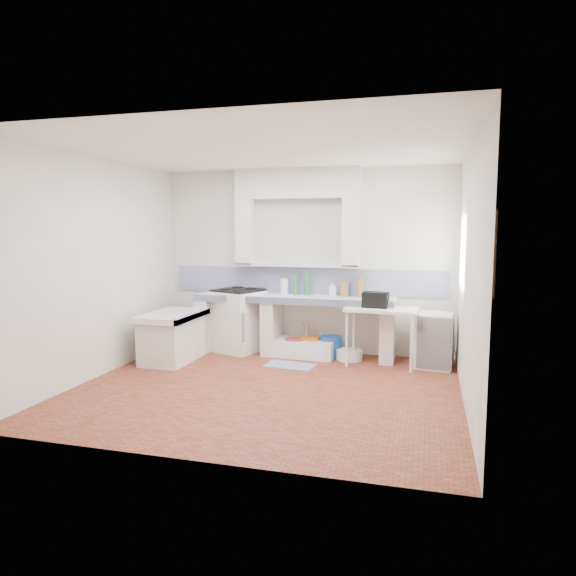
% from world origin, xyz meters
% --- Properties ---
extents(floor, '(4.50, 4.50, 0.00)m').
position_xyz_m(floor, '(0.00, 0.00, 0.00)').
color(floor, brown).
rests_on(floor, ground).
extents(ceiling, '(4.50, 4.50, 0.00)m').
position_xyz_m(ceiling, '(0.00, 0.00, 2.80)').
color(ceiling, white).
rests_on(ceiling, ground).
extents(wall_back, '(4.50, 0.00, 4.50)m').
position_xyz_m(wall_back, '(0.00, 2.00, 1.40)').
color(wall_back, white).
rests_on(wall_back, ground).
extents(wall_front, '(4.50, 0.00, 4.50)m').
position_xyz_m(wall_front, '(0.00, -2.00, 1.40)').
color(wall_front, white).
rests_on(wall_front, ground).
extents(wall_left, '(0.00, 4.50, 4.50)m').
position_xyz_m(wall_left, '(-2.25, 0.00, 1.40)').
color(wall_left, white).
rests_on(wall_left, ground).
extents(wall_right, '(0.00, 4.50, 4.50)m').
position_xyz_m(wall_right, '(2.25, 0.00, 1.40)').
color(wall_right, white).
rests_on(wall_right, ground).
extents(alcove_mass, '(1.90, 0.25, 0.45)m').
position_xyz_m(alcove_mass, '(-0.10, 1.88, 2.58)').
color(alcove_mass, white).
rests_on(alcove_mass, ground).
extents(window_frame, '(0.35, 0.86, 1.06)m').
position_xyz_m(window_frame, '(2.42, 1.20, 1.60)').
color(window_frame, '#392312').
rests_on(window_frame, ground).
extents(lace_valance, '(0.01, 0.84, 0.24)m').
position_xyz_m(lace_valance, '(2.28, 1.20, 1.98)').
color(lace_valance, white).
rests_on(lace_valance, ground).
extents(counter_slab, '(3.00, 0.60, 0.08)m').
position_xyz_m(counter_slab, '(-0.10, 1.70, 0.86)').
color(counter_slab, white).
rests_on(counter_slab, ground).
extents(counter_lip, '(3.00, 0.04, 0.10)m').
position_xyz_m(counter_lip, '(-0.10, 1.42, 0.86)').
color(counter_lip, navy).
rests_on(counter_lip, ground).
extents(counter_pier_left, '(0.20, 0.55, 0.82)m').
position_xyz_m(counter_pier_left, '(-1.50, 1.70, 0.41)').
color(counter_pier_left, white).
rests_on(counter_pier_left, ground).
extents(counter_pier_mid, '(0.20, 0.55, 0.82)m').
position_xyz_m(counter_pier_mid, '(-0.45, 1.70, 0.41)').
color(counter_pier_mid, white).
rests_on(counter_pier_mid, ground).
extents(counter_pier_right, '(0.20, 0.55, 0.82)m').
position_xyz_m(counter_pier_right, '(1.30, 1.70, 0.41)').
color(counter_pier_right, white).
rests_on(counter_pier_right, ground).
extents(peninsula_top, '(0.70, 1.10, 0.08)m').
position_xyz_m(peninsula_top, '(-1.70, 0.90, 0.66)').
color(peninsula_top, white).
rests_on(peninsula_top, ground).
extents(peninsula_base, '(0.60, 1.00, 0.62)m').
position_xyz_m(peninsula_base, '(-1.70, 0.90, 0.31)').
color(peninsula_base, white).
rests_on(peninsula_base, ground).
extents(peninsula_lip, '(0.04, 1.10, 0.10)m').
position_xyz_m(peninsula_lip, '(-1.37, 0.90, 0.66)').
color(peninsula_lip, navy).
rests_on(peninsula_lip, ground).
extents(backsplash, '(4.27, 0.03, 0.40)m').
position_xyz_m(backsplash, '(0.00, 1.99, 1.10)').
color(backsplash, navy).
rests_on(backsplash, ground).
extents(stove, '(0.86, 0.84, 0.94)m').
position_xyz_m(stove, '(-1.00, 1.72, 0.47)').
color(stove, white).
rests_on(stove, ground).
extents(sink, '(0.96, 0.55, 0.22)m').
position_xyz_m(sink, '(0.07, 1.66, 0.11)').
color(sink, white).
rests_on(sink, ground).
extents(side_table, '(1.02, 0.62, 0.04)m').
position_xyz_m(side_table, '(1.23, 1.42, 0.41)').
color(side_table, white).
rests_on(side_table, ground).
extents(fridge, '(0.54, 0.54, 0.75)m').
position_xyz_m(fridge, '(1.94, 1.53, 0.38)').
color(fridge, white).
rests_on(fridge, ground).
extents(bucket_red, '(0.35, 0.35, 0.27)m').
position_xyz_m(bucket_red, '(-0.06, 1.59, 0.14)').
color(bucket_red, '#B22B3A').
rests_on(bucket_red, ground).
extents(bucket_orange, '(0.41, 0.41, 0.30)m').
position_xyz_m(bucket_orange, '(0.15, 1.69, 0.15)').
color(bucket_orange, '#CA6913').
rests_on(bucket_orange, ground).
extents(bucket_blue, '(0.37, 0.37, 0.31)m').
position_xyz_m(bucket_blue, '(0.46, 1.73, 0.15)').
color(bucket_blue, '#1249B7').
rests_on(bucket_blue, ground).
extents(basin_white, '(0.50, 0.50, 0.15)m').
position_xyz_m(basin_white, '(0.76, 1.62, 0.07)').
color(basin_white, white).
rests_on(basin_white, ground).
extents(water_bottle_a, '(0.08, 0.08, 0.28)m').
position_xyz_m(water_bottle_a, '(0.00, 1.85, 0.14)').
color(water_bottle_a, silver).
rests_on(water_bottle_a, ground).
extents(water_bottle_b, '(0.11, 0.11, 0.31)m').
position_xyz_m(water_bottle_b, '(0.30, 1.85, 0.15)').
color(water_bottle_b, silver).
rests_on(water_bottle_b, ground).
extents(black_bag, '(0.37, 0.23, 0.22)m').
position_xyz_m(black_bag, '(1.14, 1.42, 0.92)').
color(black_bag, black).
rests_on(black_bag, side_table).
extents(green_bottle_a, '(0.09, 0.09, 0.33)m').
position_xyz_m(green_bottle_a, '(-0.10, 1.85, 1.06)').
color(green_bottle_a, '#2B703D').
rests_on(green_bottle_a, counter_slab).
extents(green_bottle_b, '(0.08, 0.08, 0.33)m').
position_xyz_m(green_bottle_b, '(0.07, 1.83, 1.07)').
color(green_bottle_b, '#2B703D').
rests_on(green_bottle_b, counter_slab).
extents(knife_block, '(0.12, 0.10, 0.22)m').
position_xyz_m(knife_block, '(0.64, 1.85, 1.01)').
color(knife_block, '#92623A').
rests_on(knife_block, counter_slab).
extents(cutting_board, '(0.07, 0.22, 0.30)m').
position_xyz_m(cutting_board, '(0.88, 1.85, 1.05)').
color(cutting_board, '#92623A').
rests_on(cutting_board, counter_slab).
extents(paper_towel, '(0.16, 0.16, 0.24)m').
position_xyz_m(paper_towel, '(-0.29, 1.85, 1.02)').
color(paper_towel, white).
rests_on(paper_towel, counter_slab).
extents(soap_bottle, '(0.12, 0.13, 0.22)m').
position_xyz_m(soap_bottle, '(0.46, 1.85, 1.01)').
color(soap_bottle, white).
rests_on(soap_bottle, counter_slab).
extents(rug, '(0.72, 0.46, 0.01)m').
position_xyz_m(rug, '(0.01, 1.07, 0.01)').
color(rug, '#394186').
rests_on(rug, ground).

